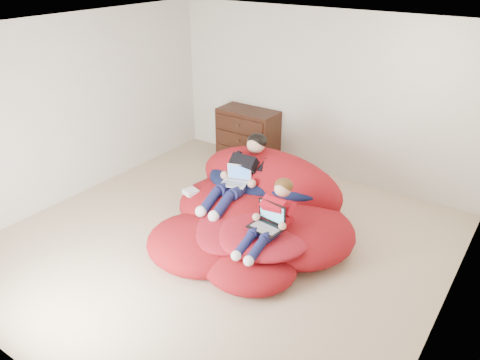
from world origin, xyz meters
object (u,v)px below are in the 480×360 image
(dresser, at_px, (248,136))
(younger_boy, at_px, (271,215))
(beanbag_pile, at_px, (256,212))
(laptop_black, at_px, (268,221))
(older_boy, at_px, (242,171))
(laptop_white, at_px, (236,179))

(dresser, bearing_deg, younger_boy, -50.92)
(beanbag_pile, relative_size, younger_boy, 2.55)
(beanbag_pile, bearing_deg, younger_boy, -42.35)
(younger_boy, relative_size, laptop_black, 2.50)
(laptop_black, bearing_deg, beanbag_pile, 133.90)
(beanbag_pile, height_order, laptop_black, beanbag_pile)
(dresser, distance_m, older_boy, 1.91)
(laptop_white, height_order, laptop_black, laptop_white)
(laptop_white, xyz_separation_m, laptop_black, (0.81, -0.54, -0.07))
(dresser, height_order, older_boy, older_boy)
(dresser, relative_size, younger_boy, 1.02)
(dresser, relative_size, older_boy, 0.78)
(beanbag_pile, bearing_deg, dresser, 126.60)
(younger_boy, bearing_deg, beanbag_pile, 137.65)
(dresser, bearing_deg, laptop_white, -60.30)
(younger_boy, height_order, laptop_white, younger_boy)
(younger_boy, xyz_separation_m, laptop_black, (0.00, -0.06, -0.04))
(beanbag_pile, distance_m, laptop_white, 0.49)
(beanbag_pile, relative_size, older_boy, 1.95)
(older_boy, distance_m, laptop_white, 0.14)
(beanbag_pile, bearing_deg, older_boy, 153.21)
(beanbag_pile, height_order, older_boy, older_boy)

